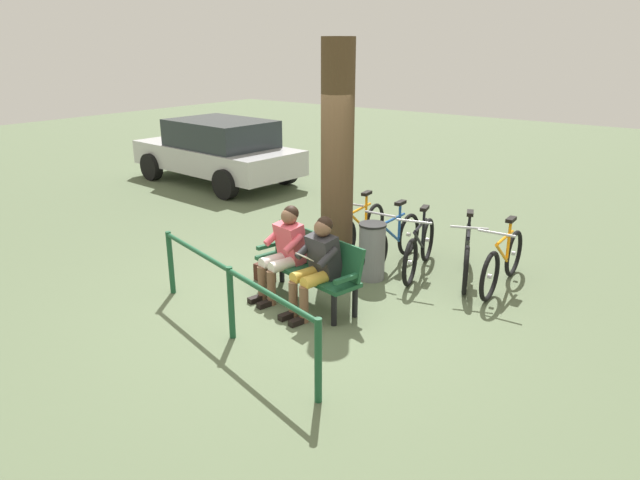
# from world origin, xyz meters

# --- Properties ---
(ground_plane) EXTENTS (40.00, 40.00, 0.00)m
(ground_plane) POSITION_xyz_m (0.00, 0.00, 0.00)
(ground_plane) COLOR #566647
(bench) EXTENTS (1.66, 0.79, 0.87)m
(bench) POSITION_xyz_m (-0.03, -0.24, 0.51)
(bench) COLOR #194C2D
(bench) RESTS_ON ground
(person_reading) EXTENTS (0.54, 0.82, 1.20)m
(person_reading) POSITION_xyz_m (-0.31, -0.01, 0.66)
(person_reading) COLOR #262628
(person_reading) RESTS_ON ground
(person_companion) EXTENTS (0.54, 0.82, 1.20)m
(person_companion) POSITION_xyz_m (0.32, -0.14, 0.66)
(person_companion) COLOR #D84C59
(person_companion) RESTS_ON ground
(handbag) EXTENTS (0.30, 0.15, 0.24)m
(handbag) POSITION_xyz_m (0.86, -0.34, 0.12)
(handbag) COLOR #3F1E14
(handbag) RESTS_ON ground
(tree_trunk) EXTENTS (0.45, 0.45, 3.22)m
(tree_trunk) POSITION_xyz_m (0.31, -1.27, 1.61)
(tree_trunk) COLOR #4C3823
(tree_trunk) RESTS_ON ground
(litter_bin) EXTENTS (0.38, 0.38, 0.81)m
(litter_bin) POSITION_xyz_m (-0.26, -1.31, 0.40)
(litter_bin) COLOR slate
(litter_bin) RESTS_ON ground
(bicycle_silver) EXTENTS (0.48, 1.68, 0.94)m
(bicycle_silver) POSITION_xyz_m (-1.82, -2.11, 0.36)
(bicycle_silver) COLOR black
(bicycle_silver) RESTS_ON ground
(bicycle_purple) EXTENTS (0.74, 1.57, 0.94)m
(bicycle_purple) POSITION_xyz_m (-1.32, -2.09, 0.36)
(bicycle_purple) COLOR black
(bicycle_purple) RESTS_ON ground
(bicycle_black) EXTENTS (0.57, 1.64, 0.94)m
(bicycle_black) POSITION_xyz_m (-0.68, -1.92, 0.36)
(bicycle_black) COLOR black
(bicycle_black) RESTS_ON ground
(bicycle_green) EXTENTS (0.48, 1.68, 0.94)m
(bicycle_green) POSITION_xyz_m (-0.22, -1.96, 0.36)
(bicycle_green) COLOR black
(bicycle_green) RESTS_ON ground
(bicycle_blue) EXTENTS (0.48, 1.68, 0.94)m
(bicycle_blue) POSITION_xyz_m (0.47, -2.14, 0.36)
(bicycle_blue) COLOR black
(bicycle_blue) RESTS_ON ground
(railing_fence) EXTENTS (3.09, 0.85, 0.85)m
(railing_fence) POSITION_xyz_m (0.05, 1.08, 0.59)
(railing_fence) COLOR #194C2D
(railing_fence) RESTS_ON ground
(parked_car) EXTENTS (4.32, 2.26, 1.47)m
(parked_car) POSITION_xyz_m (5.75, -4.12, 0.77)
(parked_car) COLOR silver
(parked_car) RESTS_ON ground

